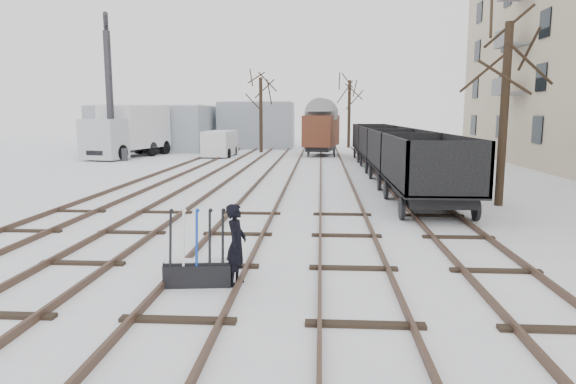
# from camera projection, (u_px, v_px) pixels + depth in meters

# --- Properties ---
(ground) EXTENTS (120.00, 120.00, 0.00)m
(ground) POSITION_uv_depth(u_px,v_px,m) (216.00, 267.00, 11.24)
(ground) COLOR white
(ground) RESTS_ON ground
(tracks) EXTENTS (13.90, 52.00, 0.16)m
(tracks) POSITION_uv_depth(u_px,v_px,m) (273.00, 182.00, 24.72)
(tracks) COLOR black
(tracks) RESTS_ON ground
(shed_left) EXTENTS (10.00, 8.00, 4.10)m
(shed_left) POSITION_uv_depth(u_px,v_px,m) (155.00, 128.00, 47.26)
(shed_left) COLOR #8C959E
(shed_left) RESTS_ON ground
(shed_right) EXTENTS (7.00, 6.00, 4.50)m
(shed_right) POSITION_uv_depth(u_px,v_px,m) (257.00, 125.00, 50.61)
(shed_right) COLOR #8C959E
(shed_right) RESTS_ON ground
(ground_frame) EXTENTS (1.34, 0.57, 1.49)m
(ground_frame) POSITION_uv_depth(u_px,v_px,m) (198.00, 271.00, 10.00)
(ground_frame) COLOR black
(ground_frame) RESTS_ON ground
(worker) EXTENTS (0.44, 0.62, 1.61)m
(worker) POSITION_uv_depth(u_px,v_px,m) (236.00, 245.00, 9.97)
(worker) COLOR black
(worker) RESTS_ON ground
(freight_wagon_a) EXTENTS (2.50, 6.26, 2.56)m
(freight_wagon_a) POSITION_uv_depth(u_px,v_px,m) (427.00, 181.00, 17.99)
(freight_wagon_a) COLOR black
(freight_wagon_a) RESTS_ON ground
(freight_wagon_b) EXTENTS (2.50, 6.26, 2.56)m
(freight_wagon_b) POSITION_uv_depth(u_px,v_px,m) (399.00, 164.00, 24.31)
(freight_wagon_b) COLOR black
(freight_wagon_b) RESTS_ON ground
(freight_wagon_c) EXTENTS (2.50, 6.26, 2.56)m
(freight_wagon_c) POSITION_uv_depth(u_px,v_px,m) (383.00, 153.00, 30.62)
(freight_wagon_c) COLOR black
(freight_wagon_c) RESTS_ON ground
(freight_wagon_d) EXTENTS (2.50, 6.26, 2.56)m
(freight_wagon_d) POSITION_uv_depth(u_px,v_px,m) (373.00, 147.00, 36.93)
(freight_wagon_d) COLOR black
(freight_wagon_d) RESTS_ON ground
(box_van_wagon) EXTENTS (3.24, 5.00, 3.54)m
(box_van_wagon) POSITION_uv_depth(u_px,v_px,m) (321.00, 130.00, 40.87)
(box_van_wagon) COLOR black
(box_van_wagon) RESTS_ON ground
(lorry) EXTENTS (4.05, 8.95, 3.91)m
(lorry) POSITION_uv_depth(u_px,v_px,m) (129.00, 131.00, 39.42)
(lorry) COLOR black
(lorry) RESTS_ON ground
(panel_van) EXTENTS (2.12, 4.60, 2.00)m
(panel_van) POSITION_uv_depth(u_px,v_px,m) (220.00, 143.00, 40.20)
(panel_van) COLOR silver
(panel_van) RESTS_ON ground
(crane) EXTENTS (2.66, 6.10, 10.24)m
(crane) POSITION_uv_depth(u_px,v_px,m) (112.00, 123.00, 36.96)
(crane) COLOR #2C2B30
(crane) RESTS_ON ground
(tree_near) EXTENTS (0.30, 0.30, 6.50)m
(tree_near) POSITION_uv_depth(u_px,v_px,m) (504.00, 116.00, 18.30)
(tree_near) COLOR black
(tree_near) RESTS_ON ground
(tree_far_left) EXTENTS (0.30, 0.30, 6.39)m
(tree_far_left) POSITION_uv_depth(u_px,v_px,m) (261.00, 115.00, 44.17)
(tree_far_left) COLOR black
(tree_far_left) RESTS_ON ground
(tree_far_right) EXTENTS (0.30, 0.30, 6.56)m
(tree_far_right) POSITION_uv_depth(u_px,v_px,m) (349.00, 114.00, 50.37)
(tree_far_right) COLOR black
(tree_far_right) RESTS_ON ground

